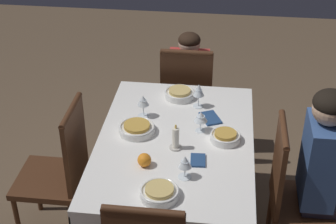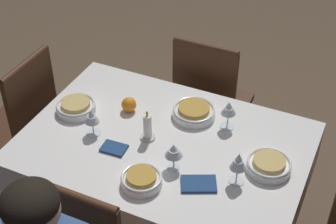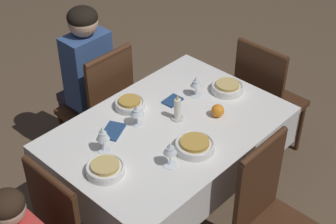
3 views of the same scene
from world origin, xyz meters
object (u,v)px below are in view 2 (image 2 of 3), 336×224
(bowl_south, at_px, (194,112))
(candle_centerpiece, at_px, (148,128))
(bowl_west, at_px, (269,165))
(chair_east, at_px, (22,124))
(bowl_east, at_px, (76,107))
(orange_fruit, at_px, (129,104))
(chair_south, at_px, (209,100))
(napkin_spare_side, at_px, (114,148))
(wine_glass_south, at_px, (229,109))
(wine_glass_north, at_px, (174,151))
(bowl_north, at_px, (142,179))
(napkin_red_folded, at_px, (199,184))
(dining_table, at_px, (165,157))
(wine_glass_east, at_px, (92,117))
(wine_glass_west, at_px, (238,162))

(bowl_south, bearing_deg, candle_centerpiece, 61.45)
(bowl_west, bearing_deg, candle_centerpiece, 3.44)
(chair_east, relative_size, candle_centerpiece, 6.06)
(bowl_east, height_order, orange_fruit, orange_fruit)
(chair_south, distance_m, napkin_spare_side, 0.90)
(bowl_south, relative_size, wine_glass_south, 1.45)
(bowl_east, bearing_deg, wine_glass_north, 164.98)
(wine_glass_north, relative_size, napkin_spare_side, 1.12)
(chair_east, bearing_deg, chair_south, 126.50)
(bowl_north, xyz_separation_m, napkin_red_folded, (-0.22, -0.10, -0.02))
(bowl_north, bearing_deg, orange_fruit, -56.03)
(bowl_south, bearing_deg, napkin_spare_side, 57.80)
(dining_table, xyz_separation_m, bowl_south, (-0.05, -0.23, 0.13))
(bowl_west, height_order, wine_glass_south, wine_glass_south)
(napkin_red_folded, bearing_deg, wine_glass_north, -20.59)
(wine_glass_east, bearing_deg, bowl_south, -140.20)
(chair_east, distance_m, wine_glass_west, 1.36)
(wine_glass_north, relative_size, wine_glass_west, 0.83)
(orange_fruit, bearing_deg, bowl_east, 25.60)
(wine_glass_north, height_order, orange_fruit, wine_glass_north)
(wine_glass_west, distance_m, wine_glass_south, 0.36)
(wine_glass_west, relative_size, wine_glass_south, 1.09)
(chair_east, distance_m, orange_fruit, 0.72)
(dining_table, relative_size, wine_glass_west, 8.16)
(candle_centerpiece, height_order, napkin_spare_side, candle_centerpiece)
(bowl_north, height_order, orange_fruit, orange_fruit)
(napkin_spare_side, bearing_deg, bowl_east, -28.66)
(dining_table, distance_m, chair_east, 0.92)
(dining_table, height_order, wine_glass_north, wine_glass_north)
(bowl_east, bearing_deg, chair_south, -124.28)
(bowl_south, xyz_separation_m, napkin_spare_side, (0.24, 0.38, -0.02))
(bowl_east, distance_m, candle_centerpiece, 0.42)
(wine_glass_west, distance_m, napkin_spare_side, 0.58)
(wine_glass_south, bearing_deg, chair_east, 8.39)
(bowl_south, height_order, napkin_spare_side, bowl_south)
(chair_east, height_order, napkin_red_folded, chair_east)
(wine_glass_west, bearing_deg, candle_centerpiece, -11.48)
(chair_east, relative_size, bowl_east, 4.89)
(orange_fruit, relative_size, napkin_spare_side, 0.63)
(napkin_red_folded, bearing_deg, bowl_south, -65.01)
(chair_south, relative_size, wine_glass_west, 6.01)
(wine_glass_north, relative_size, bowl_east, 0.67)
(wine_glass_west, relative_size, bowl_south, 0.75)
(wine_glass_north, relative_size, candle_centerpiece, 0.83)
(chair_south, relative_size, candle_centerpiece, 6.06)
(dining_table, height_order, wine_glass_west, wine_glass_west)
(wine_glass_east, bearing_deg, wine_glass_north, 173.20)
(chair_south, distance_m, wine_glass_south, 0.65)
(napkin_red_folded, bearing_deg, bowl_east, -16.09)
(wine_glass_east, bearing_deg, orange_fruit, -107.76)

